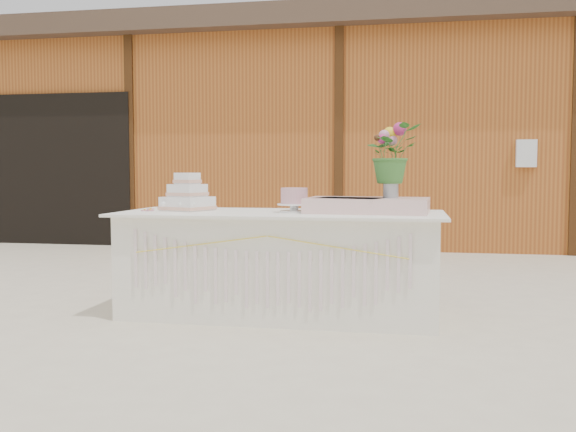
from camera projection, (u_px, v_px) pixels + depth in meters
The scene contains 9 objects.
ground at pixel (281, 314), 4.81m from camera, with size 80.00×80.00×0.00m, color beige.
barn at pixel (351, 135), 10.57m from camera, with size 12.60×4.60×3.30m.
cake_table at pixel (280, 263), 4.78m from camera, with size 2.40×1.00×0.77m.
wedding_cake at pixel (187, 198), 4.93m from camera, with size 0.41×0.41×0.29m.
pink_cake_stand at pixel (294, 199), 4.72m from camera, with size 0.25×0.25×0.18m.
satin_runner at pixel (368, 205), 4.66m from camera, with size 0.87×0.50×0.11m, color beige.
flower_vase at pixel (391, 187), 4.64m from camera, with size 0.11×0.11×0.15m, color #B2B2B7.
bouquet at pixel (391, 147), 4.61m from camera, with size 0.39×0.34×0.43m, color #37702D.
loose_flowers at pixel (155, 209), 5.02m from camera, with size 0.12×0.30×0.02m, color #CB7C90, non-canonical shape.
Camera 1 is at (0.94, -4.66, 1.07)m, focal length 40.00 mm.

